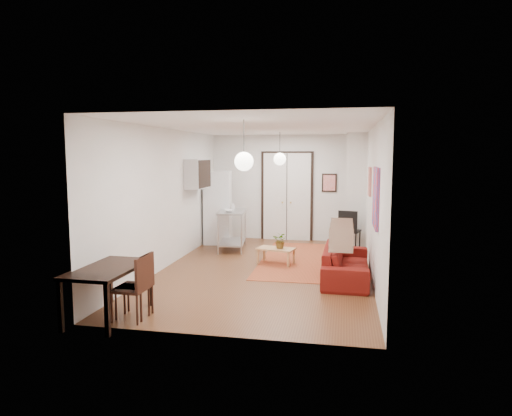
% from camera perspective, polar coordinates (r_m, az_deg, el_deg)
% --- Properties ---
extents(floor, '(7.00, 7.00, 0.00)m').
position_cam_1_polar(floor, '(9.45, 1.18, -7.77)').
color(floor, brown).
rests_on(floor, ground).
extents(ceiling, '(4.20, 7.00, 0.02)m').
position_cam_1_polar(ceiling, '(9.17, 1.23, 10.08)').
color(ceiling, white).
rests_on(ceiling, wall_back).
extents(wall_back, '(4.20, 0.02, 2.90)m').
position_cam_1_polar(wall_back, '(12.64, 3.92, 2.55)').
color(wall_back, silver).
rests_on(wall_back, floor).
extents(wall_front, '(4.20, 0.02, 2.90)m').
position_cam_1_polar(wall_front, '(5.80, -4.71, -2.33)').
color(wall_front, silver).
rests_on(wall_front, floor).
extents(wall_left, '(0.02, 7.00, 2.90)m').
position_cam_1_polar(wall_left, '(9.77, -11.02, 1.23)').
color(wall_left, silver).
rests_on(wall_left, floor).
extents(wall_right, '(0.02, 7.00, 2.90)m').
position_cam_1_polar(wall_right, '(9.08, 14.38, 0.74)').
color(wall_right, silver).
rests_on(wall_right, floor).
extents(double_doors, '(1.44, 0.06, 2.50)m').
position_cam_1_polar(double_doors, '(12.62, 3.88, 1.40)').
color(double_doors, white).
rests_on(double_doors, wall_back).
extents(stub_partition, '(0.50, 0.10, 2.90)m').
position_cam_1_polar(stub_partition, '(11.60, 12.43, 2.04)').
color(stub_partition, silver).
rests_on(stub_partition, floor).
extents(wall_cabinet, '(0.35, 1.00, 0.70)m').
position_cam_1_polar(wall_cabinet, '(11.09, -7.30, 4.26)').
color(wall_cabinet, silver).
rests_on(wall_cabinet, wall_left).
extents(painting_popart, '(0.05, 1.00, 1.00)m').
position_cam_1_polar(painting_popart, '(7.81, 14.77, 1.27)').
color(painting_popart, red).
rests_on(painting_popart, wall_right).
extents(painting_abstract, '(0.05, 0.50, 0.60)m').
position_cam_1_polar(painting_abstract, '(9.84, 14.03, 3.24)').
color(painting_abstract, beige).
rests_on(painting_abstract, wall_right).
extents(poster_back, '(0.40, 0.03, 0.50)m').
position_cam_1_polar(poster_back, '(12.51, 9.14, 3.13)').
color(poster_back, red).
rests_on(poster_back, wall_back).
extents(print_left, '(0.03, 0.44, 0.54)m').
position_cam_1_polar(print_left, '(11.60, -7.23, 4.62)').
color(print_left, '#9B5E40').
rests_on(print_left, wall_left).
extents(pendant_back, '(0.30, 0.30, 0.80)m').
position_cam_1_polar(pendant_back, '(11.13, 2.98, 6.13)').
color(pendant_back, white).
rests_on(pendant_back, ceiling).
extents(pendant_front, '(0.30, 0.30, 0.80)m').
position_cam_1_polar(pendant_front, '(7.19, -1.52, 5.84)').
color(pendant_front, white).
rests_on(pendant_front, ceiling).
extents(kilim_rug, '(1.47, 3.81, 0.01)m').
position_cam_1_polar(kilim_rug, '(10.40, 4.75, -6.41)').
color(kilim_rug, '#A74329').
rests_on(kilim_rug, floor).
extents(sofa, '(2.14, 0.88, 0.62)m').
position_cam_1_polar(sofa, '(8.89, 11.21, -6.76)').
color(sofa, maroon).
rests_on(sofa, floor).
extents(coffee_table, '(0.87, 0.61, 0.35)m').
position_cam_1_polar(coffee_table, '(9.90, 2.51, -5.29)').
color(coffee_table, tan).
rests_on(coffee_table, floor).
extents(potted_plant, '(0.36, 0.33, 0.34)m').
position_cam_1_polar(potted_plant, '(9.85, 3.10, -4.07)').
color(potted_plant, '#2E612C').
rests_on(potted_plant, coffee_table).
extents(kitchen_counter, '(0.81, 1.35, 0.98)m').
position_cam_1_polar(kitchen_counter, '(11.37, -3.00, -2.01)').
color(kitchen_counter, silver).
rests_on(kitchen_counter, floor).
extents(bowl, '(0.30, 0.30, 0.06)m').
position_cam_1_polar(bowl, '(11.03, -3.39, -0.38)').
color(bowl, white).
rests_on(bowl, kitchen_counter).
extents(soap_bottle, '(0.12, 0.12, 0.20)m').
position_cam_1_polar(soap_bottle, '(11.57, -2.95, 0.31)').
color(soap_bottle, teal).
rests_on(soap_bottle, kitchen_counter).
extents(fridge, '(0.77, 0.77, 1.93)m').
position_cam_1_polar(fridge, '(12.16, -4.80, 0.08)').
color(fridge, silver).
rests_on(fridge, floor).
extents(dining_table, '(0.81, 1.38, 0.76)m').
position_cam_1_polar(dining_table, '(6.94, -18.01, -7.70)').
color(dining_table, black).
rests_on(dining_table, floor).
extents(dining_chair_near, '(0.46, 0.64, 0.94)m').
position_cam_1_polar(dining_chair_near, '(7.01, -14.69, -8.55)').
color(dining_chair_near, '#351810').
rests_on(dining_chair_near, floor).
extents(dining_chair_far, '(0.46, 0.64, 0.94)m').
position_cam_1_polar(dining_chair_far, '(6.90, -15.14, -8.81)').
color(dining_chair_far, '#351810').
rests_on(dining_chair_far, floor).
extents(black_side_chair, '(0.57, 0.58, 1.02)m').
position_cam_1_polar(black_side_chair, '(11.50, 11.65, -2.25)').
color(black_side_chair, black).
rests_on(black_side_chair, floor).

